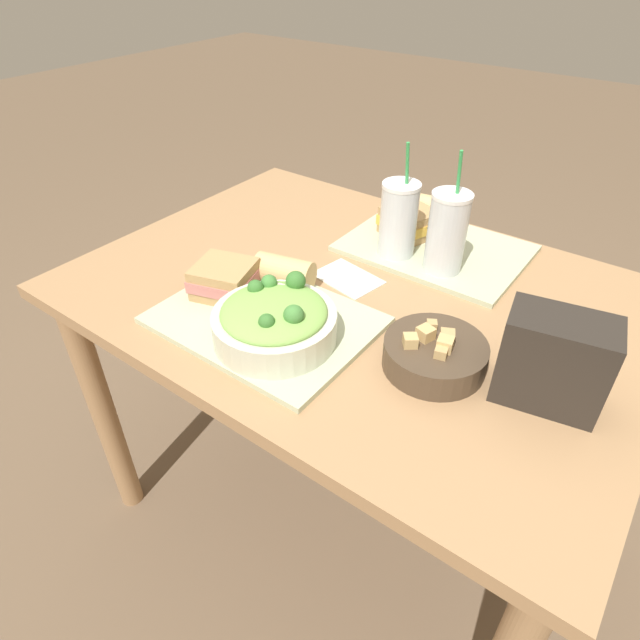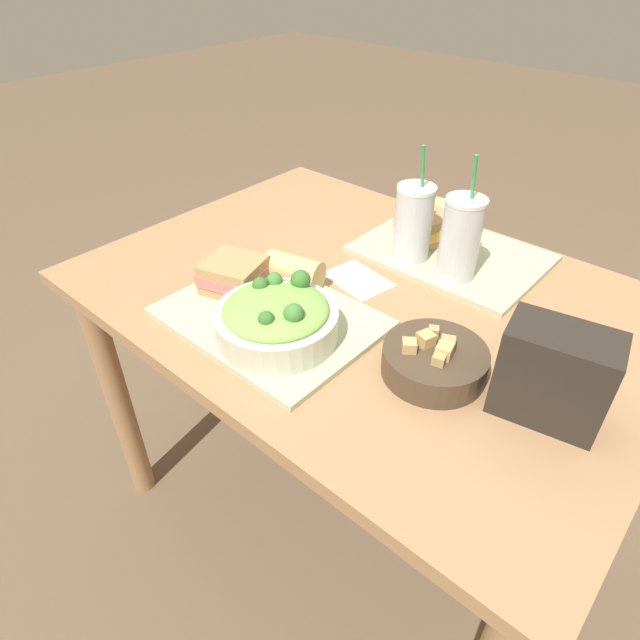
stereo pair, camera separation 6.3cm
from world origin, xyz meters
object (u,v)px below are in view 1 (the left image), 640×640
object	(u,v)px
baguette_near	(285,272)
chip_bag	(553,361)
soup_bowl	(435,354)
napkin_folded	(348,278)
drink_cup_dark	(399,222)
salad_bowl	(275,320)
sandwich_far	(409,222)
drink_cup_red	(446,235)
sandwich_near	(225,279)
baguette_far	(430,208)

from	to	relation	value
baguette_near	chip_bag	world-z (taller)	chip_bag
soup_bowl	chip_bag	bearing A→B (deg)	11.83
soup_bowl	baguette_near	world-z (taller)	baguette_near
napkin_folded	drink_cup_dark	bearing A→B (deg)	75.09
salad_bowl	sandwich_far	distance (m)	0.50
sandwich_far	drink_cup_dark	size ratio (longest dim) A/B	0.56
soup_bowl	sandwich_far	world-z (taller)	sandwich_far
chip_bag	drink_cup_red	bearing A→B (deg)	129.28
drink_cup_dark	sandwich_far	bearing A→B (deg)	103.54
drink_cup_red	napkin_folded	size ratio (longest dim) A/B	1.72
salad_bowl	napkin_folded	world-z (taller)	salad_bowl
sandwich_near	baguette_far	world-z (taller)	sandwich_near
napkin_folded	baguette_far	bearing A→B (deg)	86.75
drink_cup_red	sandwich_near	bearing A→B (deg)	-131.78
baguette_far	baguette_near	bearing A→B (deg)	158.22
baguette_far	chip_bag	world-z (taller)	chip_bag
baguette_near	chip_bag	distance (m)	0.53
sandwich_near	drink_cup_red	size ratio (longest dim) A/B	0.55
soup_bowl	drink_cup_red	size ratio (longest dim) A/B	0.67
baguette_near	napkin_folded	size ratio (longest dim) A/B	0.85
soup_bowl	napkin_folded	distance (m)	0.31
sandwich_far	baguette_near	bearing A→B (deg)	-86.82
baguette_near	napkin_folded	distance (m)	0.14
salad_bowl	drink_cup_red	size ratio (longest dim) A/B	0.84
sandwich_near	drink_cup_dark	xyz separation A→B (m)	(0.20, 0.35, 0.05)
sandwich_near	drink_cup_dark	bearing A→B (deg)	43.18
sandwich_far	salad_bowl	bearing A→B (deg)	-71.24
sandwich_near	chip_bag	distance (m)	0.62
baguette_near	napkin_folded	world-z (taller)	baguette_near
napkin_folded	sandwich_near	bearing A→B (deg)	-127.73
soup_bowl	sandwich_near	distance (m)	0.44
soup_bowl	baguette_far	size ratio (longest dim) A/B	1.78
sandwich_near	baguette_far	distance (m)	0.57
salad_bowl	drink_cup_dark	size ratio (longest dim) A/B	0.87
sandwich_near	baguette_far	size ratio (longest dim) A/B	1.45
chip_bag	baguette_far	bearing A→B (deg)	122.97
sandwich_near	napkin_folded	distance (m)	0.26
sandwich_far	napkin_folded	distance (m)	0.24
soup_bowl	drink_cup_dark	distance (m)	0.38
baguette_far	soup_bowl	bearing A→B (deg)	-161.28
baguette_far	drink_cup_red	size ratio (longest dim) A/B	0.38
baguette_near	sandwich_far	distance (m)	0.36
baguette_near	drink_cup_red	xyz separation A→B (m)	(0.23, 0.25, 0.05)
sandwich_far	napkin_folded	bearing A→B (deg)	-75.09
sandwich_near	sandwich_far	bearing A→B (deg)	51.40
sandwich_near	drink_cup_dark	world-z (taller)	drink_cup_dark
sandwich_near	baguette_near	distance (m)	0.12
salad_bowl	chip_bag	distance (m)	0.46
sandwich_far	chip_bag	world-z (taller)	chip_bag
sandwich_near	napkin_folded	size ratio (longest dim) A/B	0.94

